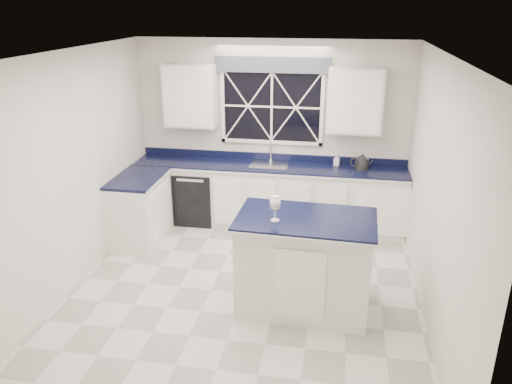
% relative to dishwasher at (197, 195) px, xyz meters
% --- Properties ---
extents(ground, '(4.50, 4.50, 0.00)m').
position_rel_dishwasher_xyz_m(ground, '(1.10, -1.95, -0.41)').
color(ground, silver).
rests_on(ground, ground).
extents(back_wall, '(4.00, 0.10, 2.70)m').
position_rel_dishwasher_xyz_m(back_wall, '(1.10, 0.30, 0.94)').
color(back_wall, silver).
rests_on(back_wall, ground).
extents(base_cabinets, '(3.99, 1.60, 0.90)m').
position_rel_dishwasher_xyz_m(base_cabinets, '(0.77, -0.17, 0.04)').
color(base_cabinets, white).
rests_on(base_cabinets, ground).
extents(countertop, '(3.98, 0.64, 0.04)m').
position_rel_dishwasher_xyz_m(countertop, '(1.10, 0.00, 0.51)').
color(countertop, black).
rests_on(countertop, base_cabinets).
extents(dishwasher, '(0.60, 0.58, 0.82)m').
position_rel_dishwasher_xyz_m(dishwasher, '(0.00, 0.00, 0.00)').
color(dishwasher, black).
rests_on(dishwasher, ground).
extents(window, '(1.65, 0.09, 1.26)m').
position_rel_dishwasher_xyz_m(window, '(1.10, 0.25, 1.42)').
color(window, black).
rests_on(window, ground).
extents(upper_cabinets, '(3.10, 0.34, 0.90)m').
position_rel_dishwasher_xyz_m(upper_cabinets, '(1.10, 0.13, 1.49)').
color(upper_cabinets, white).
rests_on(upper_cabinets, ground).
extents(faucet, '(0.05, 0.20, 0.30)m').
position_rel_dishwasher_xyz_m(faucet, '(1.10, 0.19, 0.69)').
color(faucet, silver).
rests_on(faucet, countertop).
extents(island, '(1.48, 0.93, 1.08)m').
position_rel_dishwasher_xyz_m(island, '(1.80, -2.10, 0.13)').
color(island, white).
rests_on(island, ground).
extents(rug, '(1.35, 0.98, 0.02)m').
position_rel_dishwasher_xyz_m(rug, '(1.80, -0.60, -0.40)').
color(rug, '#AFAFAA').
rests_on(rug, ground).
extents(kettle, '(0.32, 0.24, 0.23)m').
position_rel_dishwasher_xyz_m(kettle, '(2.43, 0.05, 0.64)').
color(kettle, '#2B2C2E').
rests_on(kettle, countertop).
extents(wine_glass, '(0.11, 0.11, 0.27)m').
position_rel_dishwasher_xyz_m(wine_glass, '(1.49, -2.23, 0.85)').
color(wine_glass, white).
rests_on(wine_glass, island).
extents(soap_bottle, '(0.09, 0.09, 0.17)m').
position_rel_dishwasher_xyz_m(soap_bottle, '(2.08, 0.17, 0.61)').
color(soap_bottle, silver).
rests_on(soap_bottle, countertop).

